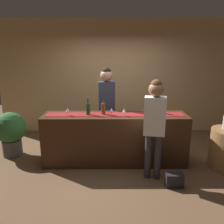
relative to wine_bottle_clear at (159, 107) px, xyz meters
The scene contains 14 objects.
ground_plane 1.36m from the wine_bottle_clear, behind, with size 10.00×10.00×0.00m, color brown.
back_wall 2.02m from the wine_bottle_clear, 114.71° to the left, with size 6.00×0.12×2.90m, color tan.
bar_counter 1.03m from the wine_bottle_clear, behind, with size 2.69×0.60×0.97m, color #3D2314.
counter_runner_cloth 0.84m from the wine_bottle_clear, behind, with size 2.56×0.28×0.01m, color maroon.
wine_bottle_clear is the anchor object (origin of this frame).
wine_bottle_green 1.33m from the wine_bottle_clear, behind, with size 0.07×0.07×0.30m.
wine_bottle_amber 1.05m from the wine_bottle_clear, behind, with size 0.07×0.07×0.30m.
wine_glass_near_customer 0.91m from the wine_bottle_clear, 169.94° to the right, with size 0.07×0.07×0.14m.
wine_glass_mid_counter 0.70m from the wine_bottle_clear, 162.55° to the right, with size 0.07×0.07×0.14m.
wine_glass_far_end 1.71m from the wine_bottle_clear, behind, with size 0.07×0.07×0.14m.
bartender 1.11m from the wine_bottle_clear, 154.18° to the left, with size 0.35×0.25×1.80m.
customer_sipping 0.71m from the wine_bottle_clear, 106.90° to the right, with size 0.37×0.26×1.69m.
potted_plant_tall 3.02m from the wine_bottle_clear, behind, with size 0.63×0.63×0.92m.
handbag 1.36m from the wine_bottle_clear, 83.61° to the right, with size 0.28×0.14×0.22m, color black.
Camera 1 is at (-0.08, -4.05, 2.09)m, focal length 36.20 mm.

